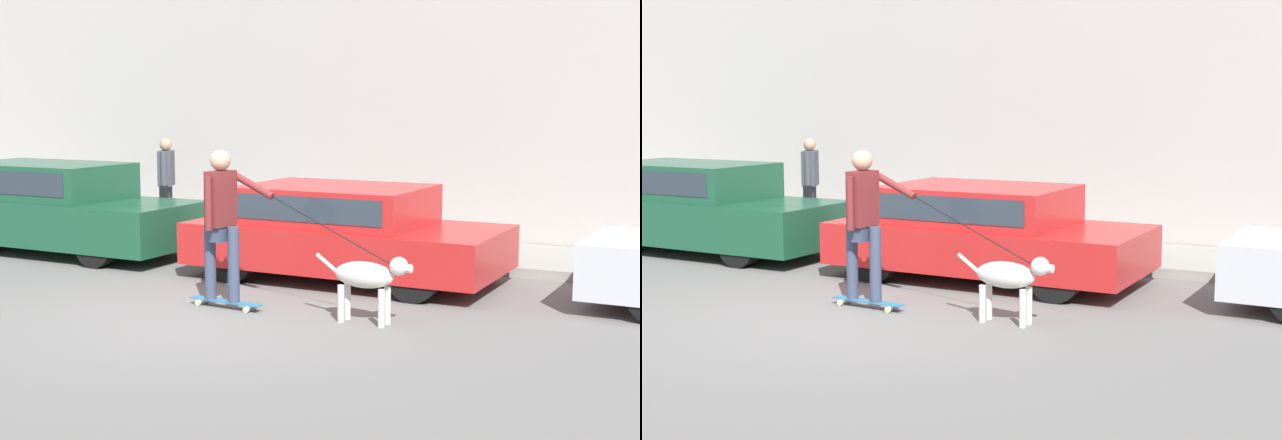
{
  "view_description": "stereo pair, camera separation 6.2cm",
  "coord_description": "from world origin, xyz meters",
  "views": [
    {
      "loc": [
        5.24,
        -7.68,
        2.29
      ],
      "look_at": [
        0.89,
        1.23,
        0.95
      ],
      "focal_mm": 50.0,
      "sensor_mm": 36.0,
      "label": 1
    },
    {
      "loc": [
        5.3,
        -7.65,
        2.29
      ],
      "look_at": [
        0.89,
        1.23,
        0.95
      ],
      "focal_mm": 50.0,
      "sensor_mm": 36.0,
      "label": 2
    }
  ],
  "objects": [
    {
      "name": "skateboarder",
      "position": [
        0.03,
        0.53,
        1.01
      ],
      "size": [
        2.49,
        0.53,
        1.75
      ],
      "rotation": [
        0.0,
        0.0,
        -0.08
      ],
      "color": "beige",
      "rests_on": "ground_plane"
    },
    {
      "name": "sidewalk_curb",
      "position": [
        0.0,
        4.66,
        0.06
      ],
      "size": [
        30.0,
        2.03,
        0.13
      ],
      "color": "gray",
      "rests_on": "ground_plane"
    },
    {
      "name": "parked_car_0",
      "position": [
        -4.28,
        2.55,
        0.65
      ],
      "size": [
        4.61,
        1.77,
        1.35
      ],
      "rotation": [
        0.0,
        0.0,
        -0.02
      ],
      "color": "black",
      "rests_on": "ground_plane"
    },
    {
      "name": "parked_car_1",
      "position": [
        0.57,
        2.55,
        0.61
      ],
      "size": [
        4.0,
        1.93,
        1.21
      ],
      "rotation": [
        0.0,
        0.0,
        -0.02
      ],
      "color": "black",
      "rests_on": "ground_plane"
    },
    {
      "name": "dog",
      "position": [
        1.75,
        0.59,
        0.49
      ],
      "size": [
        1.09,
        0.3,
        0.73
      ],
      "rotation": [
        0.0,
        0.0,
        -0.04
      ],
      "color": "beige",
      "rests_on": "ground_plane"
    },
    {
      "name": "ground_plane",
      "position": [
        0.0,
        0.0,
        0.0
      ],
      "size": [
        36.0,
        36.0,
        0.0
      ],
      "primitive_type": "plane",
      "color": "slate"
    },
    {
      "name": "pedestrian_with_bag",
      "position": [
        -3.36,
        4.2,
        0.97
      ],
      "size": [
        0.42,
        0.68,
        1.55
      ],
      "rotation": [
        0.0,
        0.0,
        3.6
      ],
      "color": "#28282D",
      "rests_on": "sidewalk_curb"
    },
    {
      "name": "back_wall",
      "position": [
        0.0,
        5.85,
        2.61
      ],
      "size": [
        32.0,
        0.3,
        5.23
      ],
      "color": "#B2ADA8",
      "rests_on": "ground_plane"
    }
  ]
}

